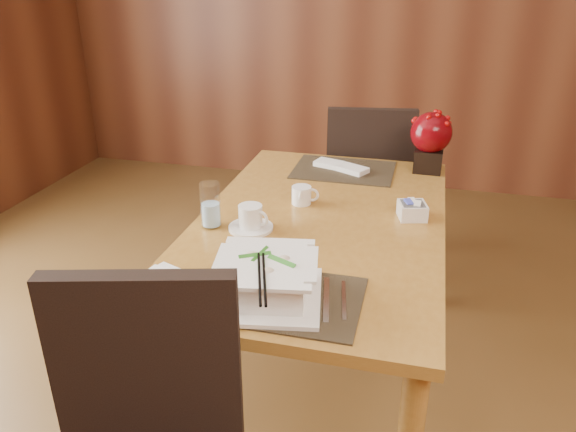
% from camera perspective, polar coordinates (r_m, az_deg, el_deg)
% --- Properties ---
extents(dining_table, '(0.90, 1.50, 0.75)m').
position_cam_1_polar(dining_table, '(2.12, 3.22, -2.76)').
color(dining_table, '#A4722D').
rests_on(dining_table, ground).
extents(placemat_near, '(0.45, 0.33, 0.01)m').
position_cam_1_polar(placemat_near, '(1.61, -0.59, -8.34)').
color(placemat_near, black).
rests_on(placemat_near, dining_table).
extents(placemat_far, '(0.45, 0.33, 0.01)m').
position_cam_1_polar(placemat_far, '(2.58, 5.68, 4.68)').
color(placemat_far, black).
rests_on(placemat_far, dining_table).
extents(soup_setting, '(0.35, 0.35, 0.12)m').
position_cam_1_polar(soup_setting, '(1.58, -2.23, -6.56)').
color(soup_setting, white).
rests_on(soup_setting, dining_table).
extents(coffee_cup, '(0.16, 0.16, 0.09)m').
position_cam_1_polar(coffee_cup, '(2.00, -3.83, -0.31)').
color(coffee_cup, white).
rests_on(coffee_cup, dining_table).
extents(water_glass, '(0.09, 0.09, 0.17)m').
position_cam_1_polar(water_glass, '(2.02, -7.88, 1.10)').
color(water_glass, white).
rests_on(water_glass, dining_table).
extents(creamer_jug, '(0.11, 0.11, 0.07)m').
position_cam_1_polar(creamer_jug, '(2.21, 1.38, 2.13)').
color(creamer_jug, white).
rests_on(creamer_jug, dining_table).
extents(sugar_caddy, '(0.12, 0.12, 0.06)m').
position_cam_1_polar(sugar_caddy, '(2.13, 12.50, 0.54)').
color(sugar_caddy, white).
rests_on(sugar_caddy, dining_table).
extents(berry_decor, '(0.18, 0.18, 0.27)m').
position_cam_1_polar(berry_decor, '(2.60, 14.29, 7.67)').
color(berry_decor, black).
rests_on(berry_decor, dining_table).
extents(napkins_far, '(0.27, 0.19, 0.02)m').
position_cam_1_polar(napkins_far, '(2.58, 5.57, 4.99)').
color(napkins_far, white).
rests_on(napkins_far, dining_table).
extents(bread_plate, '(0.20, 0.20, 0.01)m').
position_cam_1_polar(bread_plate, '(1.73, -12.65, -6.47)').
color(bread_plate, white).
rests_on(bread_plate, dining_table).
extents(far_chair, '(0.52, 0.52, 0.98)m').
position_cam_1_polar(far_chair, '(3.01, 8.02, 3.38)').
color(far_chair, black).
rests_on(far_chair, ground).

